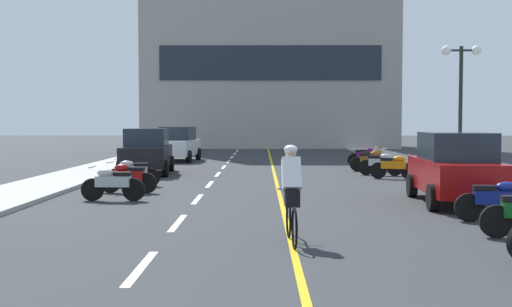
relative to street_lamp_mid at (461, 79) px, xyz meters
The scene contains 30 objects.
ground_plane 7.96m from the street_lamp_mid, behind, with size 140.00×140.00×0.00m, color #2D3033.
curb_left 15.14m from the street_lamp_mid, 165.59° to the left, with size 2.40×72.00×0.12m, color #A8A8A3.
curb_right 5.12m from the street_lamp_mid, 87.64° to the left, with size 2.40×72.00×0.12m, color #A8A8A3.
lane_dash_1 17.34m from the street_lamp_mid, 122.26° to the right, with size 0.14×2.20×0.01m, color silver.
lane_dash_2 14.21m from the street_lamp_mid, 131.20° to the right, with size 0.14×2.20×0.01m, color silver.
lane_dash_3 11.63m from the street_lamp_mid, 145.00° to the right, with size 0.14×2.20×0.01m, color silver.
lane_dash_4 10.03m from the street_lamp_mid, 165.52° to the right, with size 0.14×2.20×0.01m, color silver.
lane_dash_5 9.89m from the street_lamp_mid, 169.59° to the left, with size 0.14×2.20×0.01m, color silver.
lane_dash_6 11.28m from the street_lamp_mid, 147.96° to the left, with size 0.14×2.20×0.01m, color silver.
lane_dash_7 13.73m from the street_lamp_mid, 133.12° to the left, with size 0.14×2.20×0.01m, color silver.
lane_dash_8 16.79m from the street_lamp_mid, 123.52° to the left, with size 0.14×2.20×0.01m, color silver.
lane_dash_9 20.18m from the street_lamp_mid, 117.13° to the left, with size 0.14×2.20×0.01m, color silver.
lane_dash_10 23.76m from the street_lamp_mid, 112.67° to the left, with size 0.14×2.20×0.01m, color silver.
lane_dash_11 27.45m from the street_lamp_mid, 109.42° to the left, with size 0.14×2.20×0.01m, color silver.
centre_line_yellow 8.53m from the street_lamp_mid, 151.69° to the left, with size 0.12×66.00×0.01m, color gold.
office_building 29.87m from the street_lamp_mid, 103.26° to the left, with size 19.96×7.20×21.77m.
street_lamp_mid is the anchor object (origin of this frame).
parked_car_near 8.09m from the street_lamp_mid, 108.14° to the right, with size 2.13×4.30×1.82m.
parked_car_mid 12.35m from the street_lamp_mid, behind, with size 2.14×4.30×1.82m.
parked_car_far 15.63m from the street_lamp_mid, 139.66° to the left, with size 2.17×4.32×1.82m.
motorcycle_4 10.95m from the street_lamp_mid, 103.36° to the right, with size 1.70×0.60×0.92m.
motorcycle_5 13.50m from the street_lamp_mid, 148.91° to the right, with size 1.70×0.60×0.92m.
motorcycle_6 12.66m from the street_lamp_mid, 156.25° to the right, with size 1.70×0.60×0.92m.
motorcycle_7 12.29m from the street_lamp_mid, 164.33° to the right, with size 1.69×0.61×0.92m.
motorcycle_8 4.04m from the street_lamp_mid, behind, with size 1.67×0.71×0.92m.
motorcycle_9 4.30m from the street_lamp_mid, 156.74° to the left, with size 1.66×0.74×0.92m.
motorcycle_10 5.25m from the street_lamp_mid, 130.65° to the left, with size 1.70×0.60×0.92m.
motorcycle_11 6.14m from the street_lamp_mid, 116.50° to the left, with size 1.68×0.64×0.92m.
motorcycle_12 7.50m from the street_lamp_mid, 110.82° to the left, with size 1.70×0.60×0.92m.
cyclist_rider 14.43m from the street_lamp_mid, 118.69° to the right, with size 0.42×1.77×1.71m.
Camera 1 is at (-0.27, -2.93, 2.10)m, focal length 44.27 mm.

